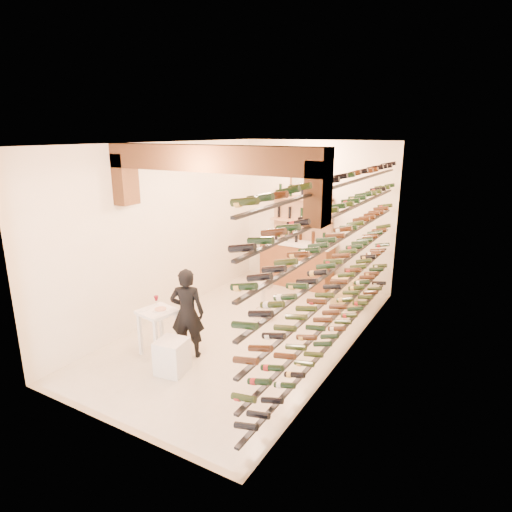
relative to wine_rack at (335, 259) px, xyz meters
The scene contains 11 objects.
ground 2.18m from the wine_rack, behind, with size 6.00×6.00×0.00m, color beige.
room_shell 1.70m from the wine_rack, behind, with size 3.52×6.02×3.21m.
wine_rack is the anchor object (origin of this frame).
back_counter 3.38m from the wine_rack, 124.66° to the left, with size 1.70×0.62×1.29m.
back_shelving 3.44m from the wine_rack, 122.37° to the left, with size 1.40×0.31×2.73m.
tasting_table 2.85m from the wine_rack, 149.38° to the right, with size 0.59×0.59×0.89m.
white_stool 2.78m from the wine_rack, 136.19° to the right, with size 0.40×0.40×0.51m, color white.
person 2.38m from the wine_rack, 147.83° to the right, with size 0.52×0.34×1.42m, color black.
chrome_barstool 2.01m from the wine_rack, 158.99° to the left, with size 0.37×0.37×0.72m.
crate_lower 2.48m from the wine_rack, 103.06° to the left, with size 0.52×0.37×0.31m, color tan.
crate_upper 2.33m from the wine_rack, 103.06° to the left, with size 0.47×0.32×0.27m, color tan.
Camera 1 is at (3.65, -6.02, 3.39)m, focal length 30.84 mm.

